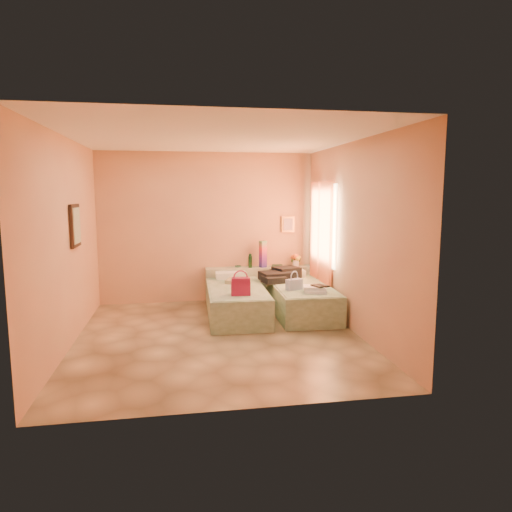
{
  "coord_description": "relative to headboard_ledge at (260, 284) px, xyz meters",
  "views": [
    {
      "loc": [
        -0.54,
        -6.34,
        2.07
      ],
      "look_at": [
        0.69,
        0.85,
        1.04
      ],
      "focal_mm": 32.0,
      "sensor_mm": 36.0,
      "label": 1
    }
  ],
  "objects": [
    {
      "name": "sandal_pair",
      "position": [
        0.66,
        -1.71,
        0.29
      ],
      "size": [
        0.24,
        0.27,
        0.02
      ],
      "primitive_type": "cube",
      "rotation": [
        0.0,
        0.0,
        0.41
      ],
      "color": "black",
      "rests_on": "towel_stack"
    },
    {
      "name": "bed_left",
      "position": [
        -0.59,
        -1.05,
        -0.08
      ],
      "size": [
        0.96,
        2.03,
        0.5
      ],
      "primitive_type": "cube",
      "rotation": [
        0.0,
        0.0,
        -0.03
      ],
      "color": "#B3CEA6",
      "rests_on": "ground"
    },
    {
      "name": "water_bottle",
      "position": [
        -0.19,
        -0.05,
        0.45
      ],
      "size": [
        0.09,
        0.09,
        0.25
      ],
      "primitive_type": "cylinder",
      "rotation": [
        0.0,
        0.0,
        -0.35
      ],
      "color": "#163E21",
      "rests_on": "headboard_ledge"
    },
    {
      "name": "rainbow_box",
      "position": [
        0.06,
        -0.04,
        0.58
      ],
      "size": [
        0.15,
        0.15,
        0.5
      ],
      "primitive_type": "cube",
      "rotation": [
        0.0,
        0.0,
        0.4
      ],
      "color": "maroon",
      "rests_on": "headboard_ledge"
    },
    {
      "name": "small_dish",
      "position": [
        -0.41,
        0.07,
        0.34
      ],
      "size": [
        0.13,
        0.13,
        0.03
      ],
      "primitive_type": "cylinder",
      "rotation": [
        0.0,
        0.0,
        0.08
      ],
      "color": "#4B8A63",
      "rests_on": "headboard_ledge"
    },
    {
      "name": "ground",
      "position": [
        -0.98,
        -2.1,
        -0.33
      ],
      "size": [
        4.5,
        4.5,
        0.0
      ],
      "primitive_type": "plane",
      "color": "tan",
      "rests_on": "ground"
    },
    {
      "name": "magenta_handbag",
      "position": [
        -0.59,
        -1.65,
        0.31
      ],
      "size": [
        0.3,
        0.19,
        0.27
      ],
      "primitive_type": "cube",
      "rotation": [
        0.0,
        0.0,
        -0.07
      ],
      "color": "maroon",
      "rests_on": "bed_left"
    },
    {
      "name": "headboard_ledge",
      "position": [
        0.0,
        0.0,
        0.0
      ],
      "size": [
        2.05,
        0.3,
        0.65
      ],
      "primitive_type": "cube",
      "color": "#B1B997",
      "rests_on": "ground"
    },
    {
      "name": "towel_stack",
      "position": [
        0.6,
        -1.68,
        0.23
      ],
      "size": [
        0.42,
        0.39,
        0.1
      ],
      "primitive_type": "cube",
      "rotation": [
        0.0,
        0.0,
        -0.29
      ],
      "color": "white",
      "rests_on": "bed_right"
    },
    {
      "name": "flower_vase",
      "position": [
        0.71,
        -0.01,
        0.46
      ],
      "size": [
        0.24,
        0.24,
        0.28
      ],
      "primitive_type": "cube",
      "rotation": [
        0.0,
        0.0,
        0.1
      ],
      "color": "silver",
      "rests_on": "headboard_ledge"
    },
    {
      "name": "bed_right",
      "position": [
        0.52,
        -1.05,
        -0.08
      ],
      "size": [
        0.96,
        2.03,
        0.5
      ],
      "primitive_type": "cube",
      "rotation": [
        0.0,
        0.0,
        -0.03
      ],
      "color": "#B3CEA6",
      "rests_on": "ground"
    },
    {
      "name": "khaki_garment",
      "position": [
        -0.51,
        -0.71,
        0.21
      ],
      "size": [
        0.47,
        0.43,
        0.07
      ],
      "primitive_type": "cube",
      "rotation": [
        0.0,
        0.0,
        -0.37
      ],
      "color": "tan",
      "rests_on": "bed_left"
    },
    {
      "name": "green_book",
      "position": [
        0.35,
        0.01,
        0.34
      ],
      "size": [
        0.21,
        0.16,
        0.03
      ],
      "primitive_type": "cube",
      "rotation": [
        0.0,
        0.0,
        -0.12
      ],
      "color": "#244330",
      "rests_on": "headboard_ledge"
    },
    {
      "name": "clothes_pile",
      "position": [
        0.28,
        -0.58,
        0.27
      ],
      "size": [
        0.77,
        0.77,
        0.19
      ],
      "primitive_type": "cube",
      "rotation": [
        0.0,
        0.0,
        0.2
      ],
      "color": "black",
      "rests_on": "bed_right"
    },
    {
      "name": "blue_handbag",
      "position": [
        0.31,
        -1.43,
        0.26
      ],
      "size": [
        0.3,
        0.22,
        0.18
      ],
      "primitive_type": "cube",
      "rotation": [
        0.0,
        0.0,
        0.42
      ],
      "color": "#3D5094",
      "rests_on": "bed_right"
    },
    {
      "name": "room_walls",
      "position": [
        -0.77,
        -1.53,
        1.46
      ],
      "size": [
        4.02,
        4.51,
        2.81
      ],
      "color": "tan",
      "rests_on": "ground"
    }
  ]
}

